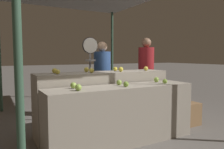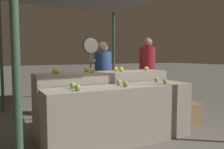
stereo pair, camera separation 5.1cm
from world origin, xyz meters
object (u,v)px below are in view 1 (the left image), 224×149
(produce_scale, at_px, (90,60))
(person_vendor_at_scale, at_px, (102,74))
(person_customer_left, at_px, (146,69))
(wooden_crate_side, at_px, (185,113))

(produce_scale, height_order, person_vendor_at_scale, produce_scale)
(person_customer_left, bearing_deg, produce_scale, -1.85)
(produce_scale, xyz_separation_m, person_customer_left, (1.62, 0.33, -0.23))
(produce_scale, relative_size, person_vendor_at_scale, 1.03)
(wooden_crate_side, bearing_deg, person_customer_left, 87.30)
(produce_scale, height_order, person_customer_left, person_customer_left)
(person_vendor_at_scale, height_order, person_customer_left, person_customer_left)
(produce_scale, bearing_deg, person_vendor_at_scale, 34.68)
(person_vendor_at_scale, bearing_deg, produce_scale, 49.43)
(person_vendor_at_scale, distance_m, person_customer_left, 1.23)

